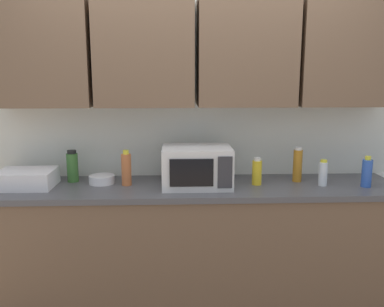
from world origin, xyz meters
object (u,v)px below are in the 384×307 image
Objects in this scene: bottle_spice_jar at (126,169)px; bowl_ceramic_small at (102,179)px; bottle_yellow_mustard at (257,172)px; bottle_clear_tall at (323,173)px; bottle_green_oil at (72,167)px; bottle_blue_cleaner at (367,173)px; microwave at (197,167)px; bottle_amber_vinegar at (298,165)px; dish_rack at (27,179)px.

bowl_ceramic_small is (-0.19, 0.05, -0.09)m from bottle_spice_jar.
bowl_ceramic_small is at bearing 176.06° from bottle_yellow_mustard.
bottle_clear_tall is 0.80× the size of bottle_green_oil.
bottle_yellow_mustard is at bearing 174.68° from bottle_clear_tall.
bottle_clear_tall is 0.95× the size of bottle_yellow_mustard.
bowl_ceramic_small is at bearing 174.96° from bottle_blue_cleaner.
bottle_green_oil reaches higher than bottle_blue_cleaner.
bottle_green_oil is at bearing 169.97° from microwave.
microwave is at bearing -172.57° from bottle_amber_vinegar.
bottle_yellow_mustard is at bearing -166.31° from bottle_amber_vinegar.
bowl_ceramic_small is at bearing -16.12° from bottle_green_oil.
bottle_yellow_mustard is 1.34m from bottle_green_oil.
bottle_amber_vinegar is 1.38× the size of bottle_clear_tall.
microwave is 0.89m from bottle_clear_tall.
bottle_blue_cleaner is 1.19× the size of bowl_ceramic_small.
bottle_blue_cleaner is 1.69m from bottle_spice_jar.
bottle_yellow_mustard reaches higher than bottle_clear_tall.
bottle_blue_cleaner is (2.37, -0.09, 0.04)m from dish_rack.
bottle_green_oil is at bearing 173.75° from bottle_blue_cleaner.
bottle_blue_cleaner is 2.10m from bottle_green_oil.
bottle_spice_jar is at bearing 175.04° from microwave.
dish_rack is 0.51m from bowl_ceramic_small.
bottle_yellow_mustard is (-0.75, 0.09, -0.01)m from bottle_blue_cleaner.
microwave reaches higher than bottle_yellow_mustard.
bottle_yellow_mustard is 0.93m from bottle_spice_jar.
bottle_amber_vinegar is at bearing 2.22° from dish_rack.
bowl_ceramic_small is (-1.43, 0.00, -0.09)m from bottle_amber_vinegar.
bottle_clear_tall is at bearing -5.32° from bottle_yellow_mustard.
bottle_green_oil is at bearing 25.98° from dish_rack.
bottle_amber_vinegar is at bearing 159.52° from bottle_blue_cleaner.
bottle_spice_jar is (-0.50, 0.04, -0.02)m from microwave.
bottle_spice_jar is (0.69, 0.02, 0.06)m from dish_rack.
microwave is at bearing 176.70° from bottle_blue_cleaner.
bottle_yellow_mustard is (1.62, -0.00, 0.03)m from dish_rack.
bottle_yellow_mustard is at bearing -6.02° from bottle_green_oil.
microwave is 2.44× the size of bottle_yellow_mustard.
dish_rack is at bearing 178.96° from microwave.
bottle_clear_tall is 1.58m from bowl_ceramic_small.
bottle_amber_vinegar reaches higher than bottle_blue_cleaner.
microwave is 0.43m from bottle_yellow_mustard.
bottle_amber_vinegar is 0.19m from bottle_clear_tall.
bottle_spice_jar is (0.41, -0.12, 0.01)m from bottle_green_oil.
bottle_amber_vinegar is 1.10× the size of bottle_green_oil.
bottle_amber_vinegar is at bearing -2.23° from bottle_green_oil.
bottle_blue_cleaner is at bearing -6.65° from bottle_yellow_mustard.
bottle_clear_tall is 1.80m from bottle_green_oil.
dish_rack is 2.38m from bottle_blue_cleaner.
bowl_ceramic_small is (0.51, 0.07, -0.03)m from dish_rack.
dish_rack is 2.08m from bottle_clear_tall.
microwave is 0.92m from bottle_green_oil.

